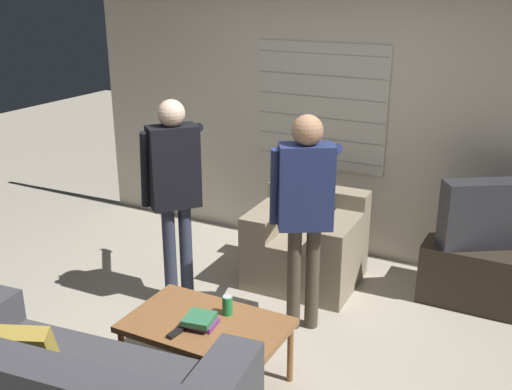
% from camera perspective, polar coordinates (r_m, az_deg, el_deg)
% --- Properties ---
extents(ground_plane, '(16.00, 16.00, 0.00)m').
position_cam_1_polar(ground_plane, '(4.28, -2.67, -14.81)').
color(ground_plane, '#B2A893').
extents(wall_back, '(5.20, 0.08, 2.55)m').
position_cam_1_polar(wall_back, '(5.50, 7.77, 7.43)').
color(wall_back, beige).
rests_on(wall_back, ground_plane).
extents(armchair_beige, '(0.90, 0.80, 0.77)m').
position_cam_1_polar(armchair_beige, '(5.10, 4.89, -4.72)').
color(armchair_beige, gray).
rests_on(armchair_beige, ground_plane).
extents(coffee_table, '(0.98, 0.62, 0.45)m').
position_cam_1_polar(coffee_table, '(3.79, -4.76, -12.54)').
color(coffee_table, brown).
rests_on(coffee_table, ground_plane).
extents(tv_stand, '(0.95, 0.57, 0.48)m').
position_cam_1_polar(tv_stand, '(5.13, 21.00, -6.96)').
color(tv_stand, '#33281E').
rests_on(tv_stand, ground_plane).
extents(tv, '(0.79, 0.61, 0.53)m').
position_cam_1_polar(tv, '(4.94, 21.69, -1.66)').
color(tv, '#2D2D33').
rests_on(tv, tv_stand).
extents(person_left_standing, '(0.53, 0.76, 1.64)m').
position_cam_1_polar(person_left_standing, '(4.51, -7.81, 1.42)').
color(person_left_standing, '#33384C').
rests_on(person_left_standing, ground_plane).
extents(person_right_standing, '(0.49, 0.78, 1.60)m').
position_cam_1_polar(person_right_standing, '(4.15, 4.72, -0.33)').
color(person_right_standing, '#4C4233').
rests_on(person_right_standing, ground_plane).
extents(book_stack, '(0.20, 0.20, 0.07)m').
position_cam_1_polar(book_stack, '(3.72, -5.35, -11.84)').
color(book_stack, '#75387F').
rests_on(book_stack, coffee_table).
extents(soda_can, '(0.07, 0.07, 0.13)m').
position_cam_1_polar(soda_can, '(3.82, -2.74, -10.44)').
color(soda_can, '#238E47').
rests_on(soda_can, coffee_table).
extents(spare_remote, '(0.05, 0.13, 0.02)m').
position_cam_1_polar(spare_remote, '(3.67, -7.63, -12.85)').
color(spare_remote, black).
rests_on(spare_remote, coffee_table).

